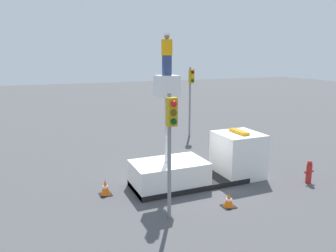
# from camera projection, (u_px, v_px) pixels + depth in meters

# --- Properties ---
(ground_plane) EXTENTS (120.00, 120.00, 0.00)m
(ground_plane) POSITION_uv_depth(u_px,v_px,m) (189.00, 184.00, 15.60)
(ground_plane) COLOR #4C4C4F
(bucket_truck) EXTENTS (6.53, 2.15, 5.16)m
(bucket_truck) POSITION_uv_depth(u_px,v_px,m) (203.00, 163.00, 15.69)
(bucket_truck) COLOR black
(bucket_truck) RESTS_ON ground
(worker) EXTENTS (0.40, 0.26, 1.75)m
(worker) POSITION_uv_depth(u_px,v_px,m) (167.00, 54.00, 13.88)
(worker) COLOR navy
(worker) RESTS_ON bucket_truck
(traffic_light_pole) EXTENTS (0.34, 0.57, 4.73)m
(traffic_light_pole) POSITION_uv_depth(u_px,v_px,m) (171.00, 132.00, 11.56)
(traffic_light_pole) COLOR gray
(traffic_light_pole) RESTS_ON ground
(traffic_light_across) EXTENTS (0.34, 0.57, 5.16)m
(traffic_light_across) POSITION_uv_depth(u_px,v_px,m) (191.00, 88.00, 24.00)
(traffic_light_across) COLOR gray
(traffic_light_across) RESTS_ON ground
(fire_hydrant) EXTENTS (0.51, 0.27, 1.12)m
(fire_hydrant) POSITION_uv_depth(u_px,v_px,m) (309.00, 172.00, 15.63)
(fire_hydrant) COLOR #B2231E
(fire_hydrant) RESTS_ON ground
(traffic_cone_rear) EXTENTS (0.52, 0.52, 0.70)m
(traffic_cone_rear) POSITION_uv_depth(u_px,v_px,m) (105.00, 188.00, 14.31)
(traffic_cone_rear) COLOR black
(traffic_cone_rear) RESTS_ON ground
(traffic_cone_curbside) EXTENTS (0.52, 0.52, 0.58)m
(traffic_cone_curbside) POSITION_uv_depth(u_px,v_px,m) (229.00, 200.00, 13.19)
(traffic_cone_curbside) COLOR black
(traffic_cone_curbside) RESTS_ON ground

